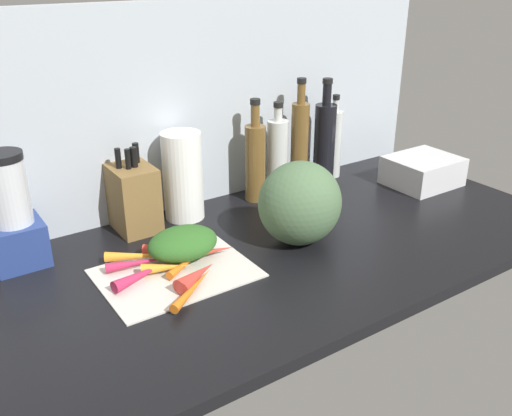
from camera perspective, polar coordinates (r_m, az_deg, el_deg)
ground_plane at (r=150.46cm, az=1.64°, el=-4.40°), size 170.00×80.00×3.00cm
wall_back at (r=169.76cm, az=-5.92°, el=10.27°), size 170.00×3.00×60.00cm
cutting_board at (r=138.46cm, az=-8.14°, el=-6.49°), size 36.27×27.21×0.80cm
carrot_0 at (r=132.56cm, az=-6.07°, el=-6.78°), size 13.14×8.14×3.54cm
carrot_1 at (r=144.93cm, az=-8.57°, el=-4.25°), size 13.24×11.15×2.63cm
carrot_2 at (r=131.88cm, az=-6.15°, el=-7.03°), size 11.44×8.27×3.26cm
carrot_3 at (r=135.28cm, az=-11.51°, el=-6.62°), size 15.94×6.70×3.00cm
carrot_4 at (r=140.83cm, az=-11.87°, el=-5.47°), size 15.76×6.25×2.46cm
carrot_5 at (r=137.20cm, az=-9.07°, el=-5.98°), size 12.12×7.42×2.85cm
carrot_6 at (r=139.46cm, az=-7.06°, el=-5.49°), size 13.89×8.84×2.11cm
carrot_7 at (r=128.94cm, az=-6.42°, el=-8.10°), size 16.01×12.17×2.26cm
carrot_8 at (r=143.65cm, az=-11.74°, el=-4.80°), size 16.04×10.92×2.58cm
carrot_9 at (r=146.48cm, az=-6.37°, el=-3.77°), size 14.12×3.76×2.72cm
carrot_10 at (r=142.65cm, az=-5.19°, el=-4.52°), size 15.81×5.94×2.81cm
carrot_greens_pile at (r=142.38cm, az=-7.45°, el=-3.57°), size 18.18×13.99×7.69cm
winter_squash at (r=147.83cm, az=4.48°, el=0.49°), size 22.58×21.20×22.50cm
knife_block at (r=159.41cm, az=-12.42°, el=1.11°), size 11.01×15.55×24.05cm
blender_appliance at (r=148.34cm, az=-23.45°, el=-0.92°), size 12.60×12.60×29.17cm
paper_towel_roll at (r=162.57cm, az=-7.44°, el=3.23°), size 11.46×11.46×25.76cm
bottle_0 at (r=173.69cm, az=-0.08°, el=4.84°), size 6.45×6.45×32.14cm
bottle_1 at (r=178.24cm, az=2.19°, el=5.26°), size 6.65×6.65×30.10cm
bottle_2 at (r=181.89cm, az=4.45°, el=6.47°), size 5.68×5.68×36.50cm
bottle_3 at (r=187.77cm, az=6.97°, el=6.64°), size 7.03×7.03×35.40cm
bottle_4 at (r=195.53cm, az=7.89°, el=6.57°), size 5.45×5.45×28.65cm
dish_rack at (r=196.76cm, az=16.56°, el=3.63°), size 22.43×18.92×9.40cm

